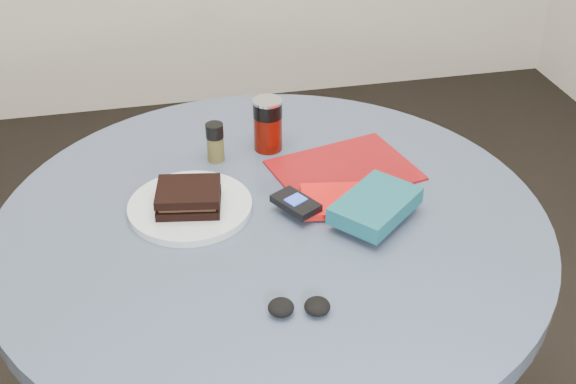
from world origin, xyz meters
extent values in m
cylinder|color=black|center=(0.00, 0.00, 0.37)|extent=(0.11, 0.11, 0.68)
cylinder|color=#38465E|center=(0.00, 0.00, 0.73)|extent=(1.00, 1.00, 0.04)
cylinder|color=silver|center=(-0.14, 0.05, 0.76)|extent=(0.27, 0.27, 0.01)
cube|color=black|center=(-0.14, 0.04, 0.77)|extent=(0.13, 0.11, 0.02)
cube|color=#3D2517|center=(-0.14, 0.04, 0.78)|extent=(0.11, 0.10, 0.01)
cube|color=black|center=(-0.14, 0.04, 0.80)|extent=(0.13, 0.11, 0.02)
cylinder|color=#560C04|center=(0.04, 0.24, 0.79)|extent=(0.07, 0.07, 0.08)
cylinder|color=black|center=(0.04, 0.24, 0.84)|extent=(0.07, 0.07, 0.03)
cylinder|color=silver|center=(0.04, 0.24, 0.86)|extent=(0.07, 0.07, 0.01)
cylinder|color=#4F4721|center=(-0.07, 0.22, 0.78)|extent=(0.04, 0.04, 0.05)
cylinder|color=black|center=(-0.07, 0.22, 0.82)|extent=(0.04, 0.04, 0.03)
cube|color=maroon|center=(0.17, 0.12, 0.75)|extent=(0.31, 0.26, 0.00)
cube|color=red|center=(0.14, 0.01, 0.76)|extent=(0.17, 0.13, 0.01)
cube|color=#114955|center=(0.18, -0.05, 0.78)|extent=(0.19, 0.18, 0.03)
cube|color=black|center=(0.04, 0.00, 0.77)|extent=(0.09, 0.10, 0.01)
cube|color=blue|center=(0.04, 0.00, 0.78)|extent=(0.04, 0.04, 0.00)
ellipsoid|color=black|center=(-0.03, -0.25, 0.76)|extent=(0.05, 0.05, 0.02)
ellipsoid|color=black|center=(0.02, -0.26, 0.76)|extent=(0.05, 0.05, 0.02)
camera|label=1|loc=(-0.20, -1.04, 1.51)|focal=45.00mm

